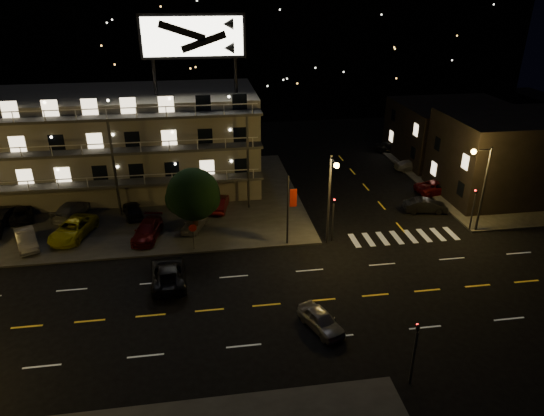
{
  "coord_description": "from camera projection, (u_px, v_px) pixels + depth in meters",
  "views": [
    {
      "loc": [
        -1.81,
        -27.85,
        20.56
      ],
      "look_at": [
        3.6,
        8.0,
        3.78
      ],
      "focal_mm": 32.0,
      "sensor_mm": 36.0,
      "label": 1
    }
  ],
  "objects": [
    {
      "name": "side_car_0",
      "position": [
        425.0,
        206.0,
        47.81
      ],
      "size": [
        4.36,
        2.14,
        1.37
      ],
      "primitive_type": "imported",
      "rotation": [
        0.0,
        0.0,
        1.4
      ],
      "color": "black",
      "rests_on": "ground"
    },
    {
      "name": "side_bldg_back",
      "position": [
        453.0,
        132.0,
        61.59
      ],
      "size": [
        14.06,
        12.0,
        7.0
      ],
      "color": "black",
      "rests_on": "ground"
    },
    {
      "name": "stop_sign",
      "position": [
        193.0,
        233.0,
        40.43
      ],
      "size": [
        0.91,
        0.11,
        2.61
      ],
      "color": "#2D2D30",
      "rests_on": "ground"
    },
    {
      "name": "road_car_east",
      "position": [
        321.0,
        320.0,
        31.58
      ],
      "size": [
        2.86,
        4.14,
        1.31
      ],
      "primitive_type": "imported",
      "rotation": [
        0.0,
        0.0,
        0.38
      ],
      "color": "gray",
      "rests_on": "ground"
    },
    {
      "name": "side_car_1",
      "position": [
        437.0,
        187.0,
        52.25
      ],
      "size": [
        5.23,
        3.01,
        1.37
      ],
      "primitive_type": "imported",
      "rotation": [
        0.0,
        0.0,
        1.73
      ],
      "color": "#500B0D",
      "rests_on": "ground"
    },
    {
      "name": "lot_car_8",
      "position": [
        133.0,
        210.0,
        46.56
      ],
      "size": [
        2.55,
        4.31,
        1.37
      ],
      "primitive_type": "imported",
      "rotation": [
        0.0,
        0.0,
        3.39
      ],
      "color": "black",
      "rests_on": "curb_nw"
    },
    {
      "name": "hill_backdrop",
      "position": [
        172.0,
        38.0,
        89.93
      ],
      "size": [
        120.0,
        25.0,
        24.0
      ],
      "color": "black",
      "rests_on": "ground"
    },
    {
      "name": "lot_car_1",
      "position": [
        26.0,
        239.0,
        41.15
      ],
      "size": [
        3.06,
        4.56,
        1.42
      ],
      "primitive_type": "imported",
      "rotation": [
        0.0,
        0.0,
        0.4
      ],
      "color": "gray",
      "rests_on": "curb_nw"
    },
    {
      "name": "lot_car_5",
      "position": [
        6.0,
        214.0,
        45.76
      ],
      "size": [
        2.42,
        4.53,
        1.42
      ],
      "primitive_type": "imported",
      "rotation": [
        0.0,
        0.0,
        2.92
      ],
      "color": "black",
      "rests_on": "curb_nw"
    },
    {
      "name": "curb_nw",
      "position": [
        86.0,
        203.0,
        49.89
      ],
      "size": [
        44.0,
        24.0,
        0.15
      ],
      "primitive_type": "cube",
      "color": "#363734",
      "rests_on": "ground"
    },
    {
      "name": "streetlight_ne",
      "position": [
        481.0,
        181.0,
        42.23
      ],
      "size": [
        1.92,
        0.44,
        8.0
      ],
      "color": "#2D2D30",
      "rests_on": "ground"
    },
    {
      "name": "signal_sw",
      "position": [
        415.0,
        347.0,
        26.38
      ],
      "size": [
        0.2,
        0.27,
        4.6
      ],
      "color": "#2D2D30",
      "rests_on": "ground"
    },
    {
      "name": "lot_car_6",
      "position": [
        22.0,
        212.0,
        46.23
      ],
      "size": [
        3.21,
        4.87,
        1.24
      ],
      "primitive_type": "imported",
      "rotation": [
        0.0,
        0.0,
        3.42
      ],
      "color": "black",
      "rests_on": "curb_nw"
    },
    {
      "name": "side_car_3",
      "position": [
        392.0,
        147.0,
        64.86
      ],
      "size": [
        4.61,
        3.23,
        1.46
      ],
      "primitive_type": "imported",
      "rotation": [
        0.0,
        0.0,
        1.18
      ],
      "color": "black",
      "rests_on": "ground"
    },
    {
      "name": "ground",
      "position": [
        238.0,
        308.0,
        33.87
      ],
      "size": [
        140.0,
        140.0,
        0.0
      ],
      "primitive_type": "plane",
      "color": "black",
      "rests_on": "ground"
    },
    {
      "name": "motel",
      "position": [
        125.0,
        141.0,
        51.71
      ],
      "size": [
        28.0,
        13.8,
        18.1
      ],
      "color": "gray",
      "rests_on": "ground"
    },
    {
      "name": "lot_car_3",
      "position": [
        147.0,
        230.0,
        42.65
      ],
      "size": [
        2.85,
        5.14,
        1.41
      ],
      "primitive_type": "imported",
      "rotation": [
        0.0,
        0.0,
        -0.19
      ],
      "color": "#500B0D",
      "rests_on": "curb_nw"
    },
    {
      "name": "signal_nw",
      "position": [
        333.0,
        214.0,
        41.63
      ],
      "size": [
        0.2,
        0.27,
        4.6
      ],
      "color": "#2D2D30",
      "rests_on": "ground"
    },
    {
      "name": "lot_car_7",
      "position": [
        72.0,
        209.0,
        46.57
      ],
      "size": [
        3.41,
        5.47,
        1.48
      ],
      "primitive_type": "imported",
      "rotation": [
        0.0,
        0.0,
        2.86
      ],
      "color": "gray",
      "rests_on": "curb_nw"
    },
    {
      "name": "tree",
      "position": [
        193.0,
        196.0,
        42.25
      ],
      "size": [
        4.84,
        4.66,
        6.09
      ],
      "color": "black",
      "rests_on": "curb_nw"
    },
    {
      "name": "lot_car_9",
      "position": [
        219.0,
        203.0,
        47.96
      ],
      "size": [
        2.24,
        4.38,
        1.38
      ],
      "primitive_type": "imported",
      "rotation": [
        0.0,
        0.0,
        2.95
      ],
      "color": "#500B0D",
      "rests_on": "curb_nw"
    },
    {
      "name": "streetlight_nc",
      "position": [
        331.0,
        192.0,
        40.06
      ],
      "size": [
        0.44,
        1.92,
        8.0
      ],
      "color": "#2D2D30",
      "rests_on": "ground"
    },
    {
      "name": "road_car_west",
      "position": [
        168.0,
        273.0,
        36.55
      ],
      "size": [
        2.86,
        5.63,
        1.52
      ],
      "primitive_type": "imported",
      "rotation": [
        0.0,
        0.0,
        3.2
      ],
      "color": "black",
      "rests_on": "ground"
    },
    {
      "name": "lot_car_4",
      "position": [
        194.0,
        223.0,
        44.15
      ],
      "size": [
        2.82,
        3.99,
        1.26
      ],
      "primitive_type": "imported",
      "rotation": [
        0.0,
        0.0,
        -0.4
      ],
      "color": "gray",
      "rests_on": "curb_nw"
    },
    {
      "name": "signal_ne",
      "position": [
        474.0,
        205.0,
        43.4
      ],
      "size": [
        0.27,
        0.2,
        4.6
      ],
      "color": "#2D2D30",
      "rests_on": "ground"
    },
    {
      "name": "curb_ne",
      "position": [
        483.0,
        180.0,
        55.85
      ],
      "size": [
        16.0,
        24.0,
        0.15
      ],
      "primitive_type": "cube",
      "color": "#363734",
      "rests_on": "ground"
    },
    {
      "name": "side_car_2",
      "position": [
        412.0,
        165.0,
        58.64
      ],
      "size": [
        4.24,
        1.83,
        1.22
      ],
      "primitive_type": "imported",
      "rotation": [
        0.0,
        0.0,
        1.54
      ],
      "color": "gray",
      "rests_on": "ground"
    },
    {
      "name": "banner_north",
      "position": [
        289.0,
        209.0,
        40.66
      ],
      "size": [
        0.83,
        0.16,
        6.4
      ],
      "color": "#2D2D30",
      "rests_on": "ground"
    },
    {
      "name": "side_bldg_front",
      "position": [
        510.0,
        156.0,
        50.5
      ],
      "size": [
        14.06,
        10.0,
        8.5
      ],
      "color": "black",
      "rests_on": "ground"
    },
    {
      "name": "lot_car_2",
      "position": [
        73.0,
        229.0,
        42.75
      ],
      "size": [
        3.97,
        5.95,
        1.52
      ],
      "primitive_type": "imported",
      "rotation": [
        0.0,
        0.0,
        -0.29
      ],
      "color": "gold",
      "rests_on": "curb_nw"
    }
  ]
}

